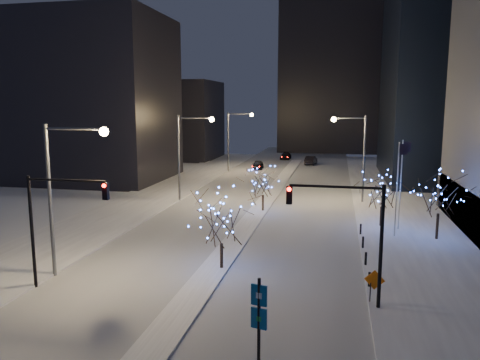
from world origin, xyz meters
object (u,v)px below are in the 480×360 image
(traffic_signal_east, at_px, (352,224))
(holiday_tree_plaza_near, at_px, (439,193))
(street_lamp_w_mid, at_px, (187,146))
(street_lamp_east, at_px, (356,147))
(car_near, at_px, (258,165))
(traffic_signal_west, at_px, (54,214))
(holiday_tree_plaza_far, at_px, (382,191))
(wayfinding_sign, at_px, (259,313))
(street_lamp_w_far, at_px, (234,133))
(holiday_tree_median_far, at_px, (263,182))
(street_lamp_w_near, at_px, (64,179))
(car_far, at_px, (286,156))
(construction_sign, at_px, (374,283))
(holiday_tree_median_near, at_px, (221,219))
(car_mid, at_px, (311,160))

(traffic_signal_east, height_order, holiday_tree_plaza_near, traffic_signal_east)
(street_lamp_w_mid, height_order, street_lamp_east, same)
(car_near, bearing_deg, street_lamp_w_mid, -100.01)
(traffic_signal_west, xyz_separation_m, holiday_tree_plaza_far, (20.59, 19.36, -1.40))
(holiday_tree_plaza_near, bearing_deg, street_lamp_w_mid, 156.19)
(car_near, height_order, wayfinding_sign, wayfinding_sign)
(street_lamp_w_far, bearing_deg, holiday_tree_median_far, -71.75)
(car_near, height_order, holiday_tree_plaza_near, holiday_tree_plaza_near)
(traffic_signal_east, relative_size, wayfinding_sign, 1.74)
(street_lamp_w_far, xyz_separation_m, traffic_signal_east, (17.88, -51.00, -1.74))
(street_lamp_w_mid, relative_size, holiday_tree_median_far, 2.14)
(street_lamp_w_near, xyz_separation_m, traffic_signal_east, (17.88, -1.00, -1.74))
(car_far, height_order, wayfinding_sign, wayfinding_sign)
(street_lamp_w_far, height_order, car_far, street_lamp_w_far)
(street_lamp_w_far, distance_m, street_lamp_east, 29.08)
(traffic_signal_west, relative_size, traffic_signal_east, 1.00)
(car_near, distance_m, construction_sign, 56.70)
(street_lamp_w_far, xyz_separation_m, street_lamp_east, (19.02, -22.00, -0.05))
(construction_sign, bearing_deg, holiday_tree_plaza_far, 93.46)
(holiday_tree_plaza_near, distance_m, wayfinding_sign, 24.66)
(street_lamp_east, xyz_separation_m, traffic_signal_east, (-1.14, -29.00, -1.69))
(street_lamp_w_far, xyz_separation_m, construction_sign, (19.24, -50.34, -5.21))
(car_far, bearing_deg, car_near, -99.55)
(street_lamp_w_near, xyz_separation_m, holiday_tree_median_far, (9.44, 21.38, -3.33))
(holiday_tree_median_near, bearing_deg, street_lamp_w_far, 101.45)
(car_far, bearing_deg, holiday_tree_median_near, -85.70)
(car_mid, xyz_separation_m, car_far, (-5.60, 7.64, -0.12))
(car_near, bearing_deg, traffic_signal_west, -96.37)
(car_far, distance_m, wayfinding_sign, 78.32)
(car_mid, distance_m, car_far, 9.48)
(holiday_tree_plaza_far, bearing_deg, holiday_tree_median_far, 160.93)
(holiday_tree_plaza_near, height_order, holiday_tree_plaza_far, holiday_tree_plaza_near)
(street_lamp_east, distance_m, construction_sign, 28.81)
(traffic_signal_east, height_order, holiday_tree_plaza_far, traffic_signal_east)
(street_lamp_w_near, distance_m, construction_sign, 19.93)
(street_lamp_w_near, distance_m, wayfinding_sign, 16.57)
(street_lamp_w_mid, distance_m, car_near, 29.82)
(car_near, bearing_deg, holiday_tree_plaza_near, -64.87)
(holiday_tree_plaza_near, bearing_deg, car_near, 118.63)
(car_far, bearing_deg, street_lamp_w_near, -93.53)
(car_mid, height_order, holiday_tree_plaza_far, holiday_tree_plaza_far)
(street_lamp_east, relative_size, wayfinding_sign, 2.49)
(street_lamp_east, height_order, holiday_tree_median_near, street_lamp_east)
(car_near, relative_size, holiday_tree_median_far, 0.95)
(street_lamp_w_far, relative_size, wayfinding_sign, 2.49)
(holiday_tree_median_near, bearing_deg, street_lamp_w_near, -160.10)
(traffic_signal_east, relative_size, car_mid, 1.42)
(car_mid, distance_m, holiday_tree_plaza_far, 45.91)
(wayfinding_sign, bearing_deg, holiday_tree_median_near, 125.50)
(wayfinding_sign, distance_m, construction_sign, 9.39)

